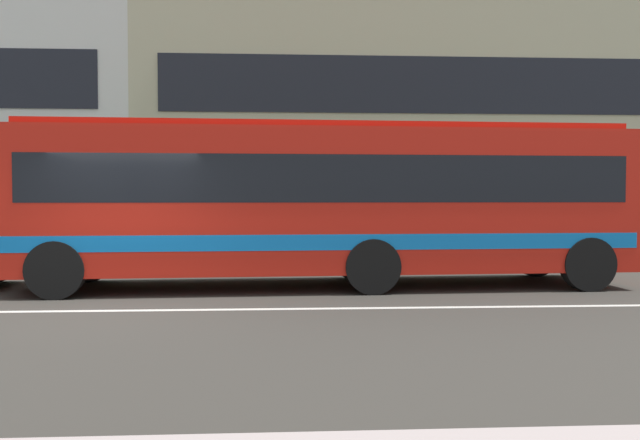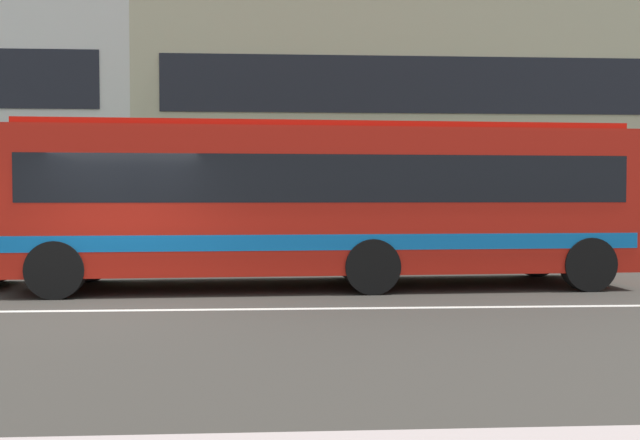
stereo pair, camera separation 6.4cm
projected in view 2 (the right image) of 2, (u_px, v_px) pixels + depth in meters
The scene contains 5 objects.
ground_plane at pixel (105, 311), 10.12m from camera, with size 160.00×160.00×0.00m, color #3A3731.
lane_centre_line at pixel (105, 311), 10.12m from camera, with size 60.00×0.16×0.01m, color silver.
hedge_row_far at pixel (298, 251), 16.86m from camera, with size 17.94×1.10×0.75m, color #387135.
apartment_block_right at pixel (452, 125), 27.12m from camera, with size 23.79×10.21×9.42m.
transit_bus at pixel (326, 198), 12.86m from camera, with size 11.65×3.04×3.12m.
Camera 2 is at (2.74, -10.23, 1.75)m, focal length 37.09 mm.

